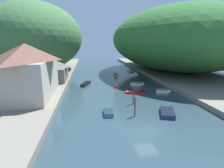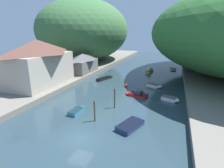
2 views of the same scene
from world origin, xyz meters
name	(u,v)px [view 2 (image 2 of 2)]	position (x,y,z in m)	size (l,w,h in m)	color
water_surface	(136,78)	(0.00, 30.00, 0.00)	(130.00, 130.00, 0.00)	#283D47
left_bank	(64,70)	(-23.02, 30.00, 0.48)	(22.00, 120.00, 0.96)	slate
hillside_left	(86,31)	(-24.12, 47.69, 12.47)	(31.05, 43.46, 23.02)	#3D6B3D
waterfront_building	(39,62)	(-17.61, 13.87, 5.90)	(8.76, 14.81, 9.56)	#B2A899
boathouse_shed	(83,63)	(-15.06, 27.92, 3.66)	(5.50, 10.38, 5.21)	slate
boat_white_cruiser	(133,124)	(5.00, 5.14, 0.31)	(3.53, 5.29, 0.62)	navy
boat_far_right_bank	(171,99)	(9.47, 16.11, 0.34)	(3.43, 2.39, 0.68)	white
boat_cabin_cruiser	(150,70)	(2.34, 38.85, 0.45)	(1.76, 6.30, 1.48)	gold
boat_near_quay	(155,86)	(5.77, 23.62, 0.32)	(4.00, 3.31, 0.65)	silver
boat_mid_channel	(136,94)	(2.97, 16.55, 0.35)	(4.70, 2.84, 1.17)	red
boat_far_upstream	(173,69)	(9.09, 44.27, 0.25)	(2.09, 3.77, 0.51)	white
boat_yellow_tender	(106,78)	(-7.32, 26.16, 0.31)	(3.06, 6.01, 0.62)	black
boat_open_rowboat	(78,110)	(-4.01, 6.24, 0.30)	(1.50, 3.39, 0.61)	teal
mooring_post_nearest	(95,111)	(-0.27, 4.62, 1.55)	(0.23, 0.23, 3.08)	brown
mooring_post_second	(115,98)	(0.85, 9.78, 1.69)	(0.22, 0.22, 3.37)	#4C3D2D
channel_buoy_near	(126,85)	(-0.49, 21.34, 0.41)	(0.70, 0.70, 1.05)	red
person_on_quay	(31,91)	(-14.10, 7.54, 1.94)	(0.34, 0.43, 1.69)	#282D3D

